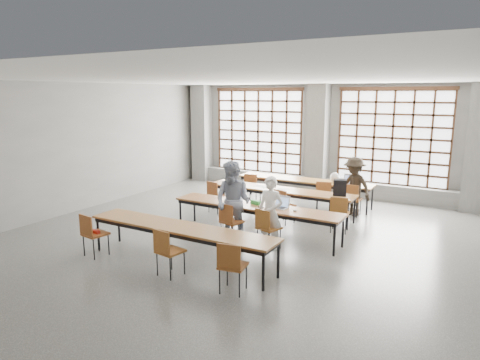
# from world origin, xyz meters

# --- Properties ---
(floor) EXTENTS (11.00, 11.00, 0.00)m
(floor) POSITION_xyz_m (0.00, 0.00, 0.00)
(floor) COLOR #494946
(floor) RESTS_ON ground
(ceiling) EXTENTS (11.00, 11.00, 0.00)m
(ceiling) POSITION_xyz_m (0.00, 0.00, 3.50)
(ceiling) COLOR silver
(ceiling) RESTS_ON floor
(wall_back) EXTENTS (10.00, 0.00, 10.00)m
(wall_back) POSITION_xyz_m (0.00, 5.50, 1.75)
(wall_back) COLOR slate
(wall_back) RESTS_ON floor
(wall_left) EXTENTS (0.00, 11.00, 11.00)m
(wall_left) POSITION_xyz_m (-5.00, 0.00, 1.75)
(wall_left) COLOR slate
(wall_left) RESTS_ON floor
(column_left) EXTENTS (0.60, 0.55, 3.50)m
(column_left) POSITION_xyz_m (-4.50, 5.22, 1.75)
(column_left) COLOR #595956
(column_left) RESTS_ON floor
(column_mid) EXTENTS (0.60, 0.55, 3.50)m
(column_mid) POSITION_xyz_m (0.00, 5.22, 1.75)
(column_mid) COLOR #595956
(column_mid) RESTS_ON floor
(column_right) EXTENTS (0.60, 0.55, 3.50)m
(column_right) POSITION_xyz_m (4.50, 5.22, 1.75)
(column_right) COLOR #595956
(column_right) RESTS_ON floor
(window_left) EXTENTS (3.32, 0.12, 3.00)m
(window_left) POSITION_xyz_m (-2.25, 5.42, 1.90)
(window_left) COLOR white
(window_left) RESTS_ON wall_back
(window_right) EXTENTS (3.32, 0.12, 3.00)m
(window_right) POSITION_xyz_m (2.25, 5.42, 1.90)
(window_right) COLOR white
(window_right) RESTS_ON wall_back
(sill_ledge) EXTENTS (9.80, 0.35, 0.50)m
(sill_ledge) POSITION_xyz_m (0.00, 5.30, 0.25)
(sill_ledge) COLOR #595956
(sill_ledge) RESTS_ON floor
(desk_row_a) EXTENTS (4.00, 0.70, 0.73)m
(desk_row_a) POSITION_xyz_m (0.16, 3.71, 0.66)
(desk_row_a) COLOR brown
(desk_row_a) RESTS_ON floor
(desk_row_b) EXTENTS (4.00, 0.70, 0.73)m
(desk_row_b) POSITION_xyz_m (0.06, 2.21, 0.66)
(desk_row_b) COLOR brown
(desk_row_b) RESTS_ON floor
(desk_row_c) EXTENTS (4.00, 0.70, 0.73)m
(desk_row_c) POSITION_xyz_m (0.32, 0.39, 0.66)
(desk_row_c) COLOR brown
(desk_row_c) RESTS_ON floor
(desk_row_d) EXTENTS (4.00, 0.70, 0.73)m
(desk_row_d) POSITION_xyz_m (-0.21, -1.69, 0.66)
(desk_row_d) COLOR brown
(desk_row_d) RESTS_ON floor
(chair_back_left) EXTENTS (0.46, 0.47, 0.88)m
(chair_back_left) POSITION_xyz_m (-1.23, 3.08, 0.54)
(chair_back_left) COLOR brown
(chair_back_left) RESTS_ON floor
(chair_back_mid) EXTENTS (0.52, 0.52, 0.88)m
(chair_back_mid) POSITION_xyz_m (0.98, 3.08, 0.54)
(chair_back_mid) COLOR brown
(chair_back_mid) RESTS_ON floor
(chair_back_right) EXTENTS (0.43, 0.44, 0.88)m
(chair_back_right) POSITION_xyz_m (1.76, 3.08, 0.54)
(chair_back_right) COLOR brown
(chair_back_right) RESTS_ON floor
(chair_mid_left) EXTENTS (0.51, 0.51, 0.88)m
(chair_mid_left) POSITION_xyz_m (-1.55, 1.58, 0.54)
(chair_mid_left) COLOR maroon
(chair_mid_left) RESTS_ON floor
(chair_mid_centre) EXTENTS (0.52, 0.52, 0.88)m
(chair_mid_centre) POSITION_xyz_m (0.44, 1.58, 0.54)
(chair_mid_centre) COLOR brown
(chair_mid_centre) RESTS_ON floor
(chair_mid_right) EXTENTS (0.48, 0.48, 0.88)m
(chair_mid_right) POSITION_xyz_m (1.88, 1.58, 0.54)
(chair_mid_right) COLOR brown
(chair_mid_right) RESTS_ON floor
(chair_front_left) EXTENTS (0.49, 0.50, 0.88)m
(chair_front_left) POSITION_xyz_m (0.00, -0.24, 0.54)
(chair_front_left) COLOR brown
(chair_front_left) RESTS_ON floor
(chair_front_right) EXTENTS (0.52, 0.53, 0.88)m
(chair_front_right) POSITION_xyz_m (0.89, -0.24, 0.54)
(chair_front_right) COLOR brown
(chair_front_right) RESTS_ON floor
(chair_near_left) EXTENTS (0.47, 0.48, 0.88)m
(chair_near_left) POSITION_xyz_m (-1.92, -2.32, 0.54)
(chair_near_left) COLOR brown
(chair_near_left) RESTS_ON floor
(chair_near_mid) EXTENTS (0.48, 0.48, 0.88)m
(chair_near_mid) POSITION_xyz_m (-0.03, -2.32, 0.54)
(chair_near_mid) COLOR brown
(chair_near_mid) RESTS_ON floor
(chair_near_right) EXTENTS (0.49, 0.49, 0.88)m
(chair_near_right) POSITION_xyz_m (1.30, -2.32, 0.54)
(chair_near_right) COLOR brown
(chair_near_right) RESTS_ON floor
(student_male) EXTENTS (0.56, 0.37, 1.54)m
(student_male) POSITION_xyz_m (0.92, -0.11, 0.77)
(student_male) COLOR white
(student_male) RESTS_ON floor
(student_female) EXTENTS (0.88, 0.70, 1.78)m
(student_female) POSITION_xyz_m (0.02, -0.11, 0.89)
(student_female) COLOR navy
(student_female) RESTS_ON floor
(student_back) EXTENTS (1.16, 0.91, 1.57)m
(student_back) POSITION_xyz_m (1.76, 3.21, 0.79)
(student_back) COLOR black
(student_back) RESTS_ON floor
(laptop_front) EXTENTS (0.39, 0.33, 0.26)m
(laptop_front) POSITION_xyz_m (0.87, 0.50, 0.79)
(laptop_front) COLOR #B5B5BA
(laptop_front) RESTS_ON desk_row_c
(laptop_back) EXTENTS (0.42, 0.38, 0.26)m
(laptop_back) POSITION_xyz_m (1.49, 3.82, 0.79)
(laptop_back) COLOR #B0B0B5
(laptop_back) RESTS_ON desk_row_a
(mouse) EXTENTS (0.11, 0.08, 0.04)m
(mouse) POSITION_xyz_m (1.27, 0.37, 0.75)
(mouse) COLOR silver
(mouse) RESTS_ON desk_row_c
(green_box) EXTENTS (0.26, 0.15, 0.09)m
(green_box) POSITION_xyz_m (0.27, 0.47, 0.78)
(green_box) COLOR #2D8B36
(green_box) RESTS_ON desk_row_c
(phone) EXTENTS (0.14, 0.08, 0.01)m
(phone) POSITION_xyz_m (0.50, 0.29, 0.74)
(phone) COLOR black
(phone) RESTS_ON desk_row_c
(paper_sheet_a) EXTENTS (0.31, 0.22, 0.00)m
(paper_sheet_a) POSITION_xyz_m (-0.54, 2.26, 0.73)
(paper_sheet_a) COLOR white
(paper_sheet_a) RESTS_ON desk_row_b
(paper_sheet_b) EXTENTS (0.33, 0.27, 0.00)m
(paper_sheet_b) POSITION_xyz_m (-0.24, 2.16, 0.73)
(paper_sheet_b) COLOR white
(paper_sheet_b) RESTS_ON desk_row_b
(paper_sheet_c) EXTENTS (0.31, 0.23, 0.00)m
(paper_sheet_c) POSITION_xyz_m (0.16, 2.21, 0.73)
(paper_sheet_c) COLOR white
(paper_sheet_c) RESTS_ON desk_row_b
(backpack) EXTENTS (0.36, 0.28, 0.40)m
(backpack) POSITION_xyz_m (1.66, 2.26, 0.93)
(backpack) COLOR black
(backpack) RESTS_ON desk_row_b
(plastic_bag) EXTENTS (0.27, 0.22, 0.29)m
(plastic_bag) POSITION_xyz_m (1.06, 3.76, 0.87)
(plastic_bag) COLOR silver
(plastic_bag) RESTS_ON desk_row_a
(red_pouch) EXTENTS (0.20, 0.09, 0.06)m
(red_pouch) POSITION_xyz_m (-1.91, -2.24, 0.50)
(red_pouch) COLOR #A32014
(red_pouch) RESTS_ON chair_near_left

